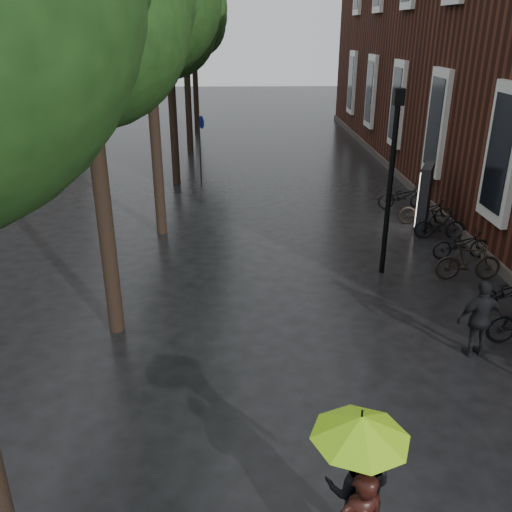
{
  "coord_description": "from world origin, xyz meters",
  "views": [
    {
      "loc": [
        -1.42,
        -3.26,
        6.02
      ],
      "look_at": [
        -1.09,
        7.17,
        1.61
      ],
      "focal_mm": 38.0,
      "sensor_mm": 36.0,
      "label": 1
    }
  ],
  "objects_px": {
    "pedestrian_walking": "(480,319)",
    "parked_bicycles": "(462,250)",
    "lamp_post": "(392,166)",
    "person_black": "(359,491)",
    "ad_lightbox": "(424,197)"
  },
  "relations": [
    {
      "from": "pedestrian_walking",
      "to": "parked_bicycles",
      "type": "bearing_deg",
      "value": -115.01
    },
    {
      "from": "lamp_post",
      "to": "person_black",
      "type": "bearing_deg",
      "value": -106.2
    },
    {
      "from": "person_black",
      "to": "pedestrian_walking",
      "type": "distance_m",
      "value": 5.31
    },
    {
      "from": "pedestrian_walking",
      "to": "parked_bicycles",
      "type": "height_order",
      "value": "pedestrian_walking"
    },
    {
      "from": "ad_lightbox",
      "to": "lamp_post",
      "type": "xyz_separation_m",
      "value": [
        -2.11,
        -3.35,
        1.81
      ]
    },
    {
      "from": "parked_bicycles",
      "to": "ad_lightbox",
      "type": "height_order",
      "value": "ad_lightbox"
    },
    {
      "from": "parked_bicycles",
      "to": "ad_lightbox",
      "type": "relative_size",
      "value": 5.29
    },
    {
      "from": "person_black",
      "to": "parked_bicycles",
      "type": "height_order",
      "value": "person_black"
    },
    {
      "from": "pedestrian_walking",
      "to": "ad_lightbox",
      "type": "xyz_separation_m",
      "value": [
        1.23,
        7.33,
        0.25
      ]
    },
    {
      "from": "lamp_post",
      "to": "parked_bicycles",
      "type": "bearing_deg",
      "value": 9.12
    },
    {
      "from": "pedestrian_walking",
      "to": "ad_lightbox",
      "type": "height_order",
      "value": "ad_lightbox"
    },
    {
      "from": "pedestrian_walking",
      "to": "parked_bicycles",
      "type": "relative_size",
      "value": 0.15
    },
    {
      "from": "person_black",
      "to": "pedestrian_walking",
      "type": "bearing_deg",
      "value": -113.98
    },
    {
      "from": "person_black",
      "to": "lamp_post",
      "type": "bearing_deg",
      "value": -92.38
    },
    {
      "from": "person_black",
      "to": "ad_lightbox",
      "type": "relative_size",
      "value": 0.82
    }
  ]
}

